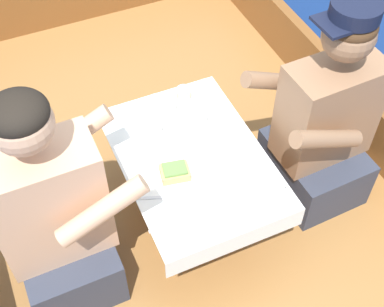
{
  "coord_description": "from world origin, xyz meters",
  "views": [
    {
      "loc": [
        -0.57,
        -1.37,
        2.35
      ],
      "look_at": [
        0.0,
        -0.09,
        0.7
      ],
      "focal_mm": 50.0,
      "sensor_mm": 36.0,
      "label": 1
    }
  ],
  "objects": [
    {
      "name": "sandwich",
      "position": [
        -0.1,
        -0.16,
        0.71
      ],
      "size": [
        0.13,
        0.1,
        0.05
      ],
      "rotation": [
        0.0,
        0.0,
        -0.19
      ],
      "color": "tan",
      "rests_on": "plate_sandwich"
    },
    {
      "name": "cockpit_table",
      "position": [
        0.0,
        -0.09,
        0.63
      ],
      "size": [
        0.57,
        0.82,
        0.41
      ],
      "color": "#B2B2B7",
      "rests_on": "boat_deck"
    },
    {
      "name": "plate_bread",
      "position": [
        0.03,
        -0.37,
        0.68
      ],
      "size": [
        0.16,
        0.16,
        0.01
      ],
      "color": "silver",
      "rests_on": "cockpit_table"
    },
    {
      "name": "tin_can",
      "position": [
        0.11,
        0.24,
        0.71
      ],
      "size": [
        0.07,
        0.07,
        0.05
      ],
      "color": "silver",
      "rests_on": "cockpit_table"
    },
    {
      "name": "ground_plane",
      "position": [
        0.0,
        0.0,
        0.0
      ],
      "size": [
        60.0,
        60.0,
        0.0
      ],
      "primitive_type": "plane",
      "color": "navy"
    },
    {
      "name": "utensil_knife_port",
      "position": [
        -0.21,
        -0.36,
        0.68
      ],
      "size": [
        0.17,
        0.03,
        0.0
      ],
      "rotation": [
        0.0,
        0.0,
        3.05
      ],
      "color": "silver",
      "rests_on": "cockpit_table"
    },
    {
      "name": "bowl_starboard_near",
      "position": [
        -0.12,
        0.1,
        0.7
      ],
      "size": [
        0.12,
        0.12,
        0.04
      ],
      "color": "silver",
      "rests_on": "cockpit_table"
    },
    {
      "name": "coffee_cup_starboard",
      "position": [
        0.14,
        -0.21,
        0.71
      ],
      "size": [
        0.09,
        0.07,
        0.06
      ],
      "color": "silver",
      "rests_on": "cockpit_table"
    },
    {
      "name": "person_starboard",
      "position": [
        0.59,
        -0.16,
        0.68
      ],
      "size": [
        0.53,
        0.45,
        1.02
      ],
      "rotation": [
        0.0,
        0.0,
        3.18
      ],
      "color": "#333847",
      "rests_on": "boat_deck"
    },
    {
      "name": "utensil_fork_port",
      "position": [
        -0.25,
        -0.21,
        0.68
      ],
      "size": [
        0.17,
        0.08,
        0.0
      ],
      "rotation": [
        0.0,
        0.0,
        2.77
      ],
      "color": "silver",
      "rests_on": "cockpit_table"
    },
    {
      "name": "utensil_spoon_starboard",
      "position": [
        -0.22,
        -0.08,
        0.68
      ],
      "size": [
        0.12,
        0.14,
        0.01
      ],
      "rotation": [
        0.0,
        0.0,
        0.88
      ],
      "color": "silver",
      "rests_on": "cockpit_table"
    },
    {
      "name": "person_port",
      "position": [
        -0.59,
        -0.16,
        0.69
      ],
      "size": [
        0.52,
        0.44,
        1.03
      ],
      "rotation": [
        0.0,
        0.0,
        0.01
      ],
      "color": "#333847",
      "rests_on": "boat_deck"
    },
    {
      "name": "bowl_center_far",
      "position": [
        -0.02,
        0.21,
        0.7
      ],
      "size": [
        0.15,
        0.15,
        0.04
      ],
      "color": "silver",
      "rests_on": "cockpit_table"
    },
    {
      "name": "bowl_port_near",
      "position": [
        0.09,
        0.09,
        0.7
      ],
      "size": [
        0.11,
        0.11,
        0.04
      ],
      "color": "silver",
      "rests_on": "cockpit_table"
    },
    {
      "name": "boat_deck",
      "position": [
        0.0,
        0.0,
        0.13
      ],
      "size": [
        2.01,
        3.26,
        0.27
      ],
      "primitive_type": "cube",
      "color": "#9E6B38",
      "rests_on": "ground_plane"
    },
    {
      "name": "gunwale_starboard",
      "position": [
        0.98,
        0.0,
        0.42
      ],
      "size": [
        0.06,
        3.26,
        0.3
      ],
      "primitive_type": "cube",
      "color": "brown",
      "rests_on": "boat_deck"
    },
    {
      "name": "coffee_cup_port",
      "position": [
        0.2,
        -0.41,
        0.71
      ],
      "size": [
        0.09,
        0.06,
        0.06
      ],
      "color": "silver",
      "rests_on": "cockpit_table"
    },
    {
      "name": "plate_sandwich",
      "position": [
        -0.1,
        -0.16,
        0.68
      ],
      "size": [
        0.18,
        0.18,
        0.01
      ],
      "color": "silver",
      "rests_on": "cockpit_table"
    }
  ]
}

